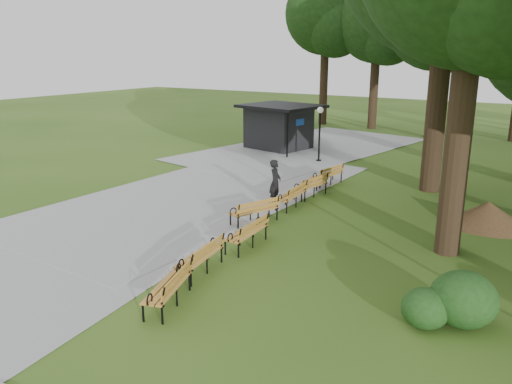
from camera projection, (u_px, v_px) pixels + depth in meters
The scene contains 15 objects.
ground at pixel (242, 232), 16.43m from camera, with size 100.00×100.00×0.00m, color #345618.
path at pixel (202, 192), 20.92m from camera, with size 12.00×38.00×0.06m, color #99999C.
person at pixel (275, 182), 19.16m from camera, with size 0.63×0.41×1.72m, color black.
kiosk at pixel (279, 127), 30.13m from camera, with size 4.19×3.64×2.62m, color black, non-canonical shape.
lamp_post at pixel (320, 122), 26.27m from camera, with size 0.32×0.32×2.87m.
dirt_mound at pixel (488, 214), 16.84m from camera, with size 2.24×2.24×0.86m, color #47301C.
bench_0 at pixel (167, 288), 11.59m from camera, with size 1.90×0.64×0.88m, color #BD7A2B, non-canonical shape.
bench_1 at pixel (199, 257), 13.32m from camera, with size 1.90×0.64×0.88m, color #BD7A2B, non-canonical shape.
bench_2 at pixel (246, 233), 15.07m from camera, with size 1.90×0.64×0.88m, color #BD7A2B, non-canonical shape.
bench_3 at pixel (254, 211), 17.17m from camera, with size 1.90×0.64×0.88m, color #BD7A2B, non-canonical shape.
bench_4 at pixel (291, 195), 18.98m from camera, with size 1.90×0.64×0.88m, color #BD7A2B, non-canonical shape.
bench_5 at pixel (310, 186), 20.30m from camera, with size 1.90×0.64×0.88m, color #BD7A2B, non-canonical shape.
bench_6 at pixel (327, 175), 22.07m from camera, with size 1.90×0.64×0.88m, color #BD7A2B, non-canonical shape.
shrub_0 at pixel (460, 325), 10.87m from camera, with size 1.41×1.41×1.20m, color #193D14.
shrub_2 at pixel (423, 327), 10.79m from camera, with size 1.01×1.01×0.85m, color #193D14.
Camera 1 is at (8.61, -12.88, 5.63)m, focal length 35.77 mm.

